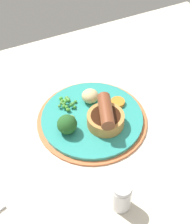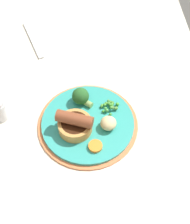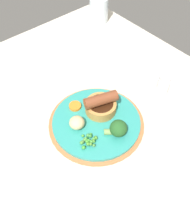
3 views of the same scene
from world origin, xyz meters
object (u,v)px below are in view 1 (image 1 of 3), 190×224
at_px(dinner_plate, 92,119).
at_px(salt_shaker, 122,197).
at_px(pea_pile, 66,103).
at_px(broccoli_floret_near, 67,124).
at_px(potato_chunk_0, 90,96).
at_px(carrot_slice_0, 118,102).
at_px(sausage_pudding, 106,117).

relative_size(dinner_plate, salt_shaker, 3.85).
height_order(pea_pile, broccoli_floret_near, broccoli_floret_near).
bearing_deg(pea_pile, salt_shaker, -89.85).
relative_size(pea_pile, potato_chunk_0, 1.25).
distance_m(dinner_plate, carrot_slice_0, 0.08).
xyz_separation_m(sausage_pudding, potato_chunk_0, (-0.00, 0.08, -0.01)).
distance_m(sausage_pudding, salt_shaker, 0.20).
xyz_separation_m(potato_chunk_0, carrot_slice_0, (0.06, -0.04, -0.01)).
distance_m(potato_chunk_0, salt_shaker, 0.29).
bearing_deg(salt_shaker, broccoli_floret_near, 97.37).
relative_size(pea_pile, carrot_slice_0, 1.49).
height_order(pea_pile, carrot_slice_0, pea_pile).
relative_size(dinner_plate, carrot_slice_0, 7.61).
bearing_deg(potato_chunk_0, broccoli_floret_near, -142.57).
height_order(pea_pile, potato_chunk_0, potato_chunk_0).
distance_m(dinner_plate, potato_chunk_0, 0.06).
height_order(sausage_pudding, broccoli_floret_near, sausage_pudding).
height_order(pea_pile, salt_shaker, salt_shaker).
bearing_deg(pea_pile, dinner_plate, -56.31).
bearing_deg(carrot_slice_0, potato_chunk_0, 147.03).
relative_size(dinner_plate, broccoli_floret_near, 4.69).
distance_m(sausage_pudding, carrot_slice_0, 0.08).
distance_m(sausage_pudding, broccoli_floret_near, 0.09).
xyz_separation_m(dinner_plate, sausage_pudding, (0.02, -0.03, 0.03)).
bearing_deg(potato_chunk_0, pea_pile, 170.85).
height_order(potato_chunk_0, salt_shaker, salt_shaker).
bearing_deg(sausage_pudding, pea_pile, -128.26).
distance_m(carrot_slice_0, salt_shaker, 0.27).
relative_size(sausage_pudding, pea_pile, 1.87).
bearing_deg(salt_shaker, dinner_plate, 80.01).
xyz_separation_m(dinner_plate, potato_chunk_0, (0.02, 0.05, 0.02)).
distance_m(pea_pile, potato_chunk_0, 0.06).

